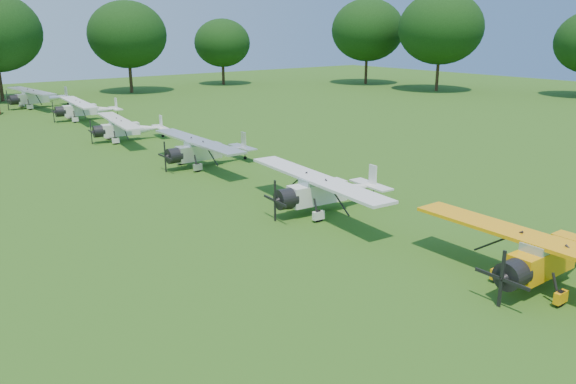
{
  "coord_description": "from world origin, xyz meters",
  "views": [
    {
      "loc": [
        -16.83,
        -19.48,
        8.77
      ],
      "look_at": [
        -1.52,
        0.27,
        1.4
      ],
      "focal_mm": 35.0,
      "sensor_mm": 36.0,
      "label": 1
    }
  ],
  "objects_px": {
    "aircraft_2": "(550,254)",
    "aircraft_5": "(126,127)",
    "aircraft_6": "(85,108)",
    "aircraft_4": "(205,149)",
    "aircraft_3": "(325,188)",
    "aircraft_7": "(37,96)"
  },
  "relations": [
    {
      "from": "aircraft_4",
      "to": "aircraft_6",
      "type": "relative_size",
      "value": 0.97
    },
    {
      "from": "aircraft_3",
      "to": "aircraft_6",
      "type": "height_order",
      "value": "aircraft_6"
    },
    {
      "from": "aircraft_3",
      "to": "aircraft_6",
      "type": "xyz_separation_m",
      "value": [
        0.21,
        35.65,
        0.01
      ]
    },
    {
      "from": "aircraft_2",
      "to": "aircraft_7",
      "type": "height_order",
      "value": "aircraft_7"
    },
    {
      "from": "aircraft_5",
      "to": "aircraft_7",
      "type": "relative_size",
      "value": 0.86
    },
    {
      "from": "aircraft_6",
      "to": "aircraft_7",
      "type": "bearing_deg",
      "value": 101.31
    },
    {
      "from": "aircraft_5",
      "to": "aircraft_6",
      "type": "xyz_separation_m",
      "value": [
        0.9,
        12.45,
        0.08
      ]
    },
    {
      "from": "aircraft_5",
      "to": "aircraft_6",
      "type": "bearing_deg",
      "value": 93.52
    },
    {
      "from": "aircraft_2",
      "to": "aircraft_3",
      "type": "relative_size",
      "value": 0.98
    },
    {
      "from": "aircraft_2",
      "to": "aircraft_5",
      "type": "bearing_deg",
      "value": 93.35
    },
    {
      "from": "aircraft_6",
      "to": "aircraft_2",
      "type": "bearing_deg",
      "value": -84.09
    },
    {
      "from": "aircraft_3",
      "to": "aircraft_4",
      "type": "height_order",
      "value": "aircraft_3"
    },
    {
      "from": "aircraft_6",
      "to": "aircraft_4",
      "type": "bearing_deg",
      "value": -85.14
    },
    {
      "from": "aircraft_3",
      "to": "aircraft_6",
      "type": "relative_size",
      "value": 0.99
    },
    {
      "from": "aircraft_6",
      "to": "aircraft_7",
      "type": "height_order",
      "value": "aircraft_7"
    },
    {
      "from": "aircraft_4",
      "to": "aircraft_7",
      "type": "height_order",
      "value": "aircraft_7"
    },
    {
      "from": "aircraft_4",
      "to": "aircraft_6",
      "type": "xyz_separation_m",
      "value": [
        0.16,
        23.77,
        0.03
      ]
    },
    {
      "from": "aircraft_2",
      "to": "aircraft_4",
      "type": "height_order",
      "value": "aircraft_2"
    },
    {
      "from": "aircraft_2",
      "to": "aircraft_5",
      "type": "relative_size",
      "value": 1.04
    },
    {
      "from": "aircraft_5",
      "to": "aircraft_7",
      "type": "height_order",
      "value": "aircraft_7"
    },
    {
      "from": "aircraft_3",
      "to": "aircraft_4",
      "type": "relative_size",
      "value": 1.02
    },
    {
      "from": "aircraft_2",
      "to": "aircraft_5",
      "type": "distance_m",
      "value": 34.24
    }
  ]
}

